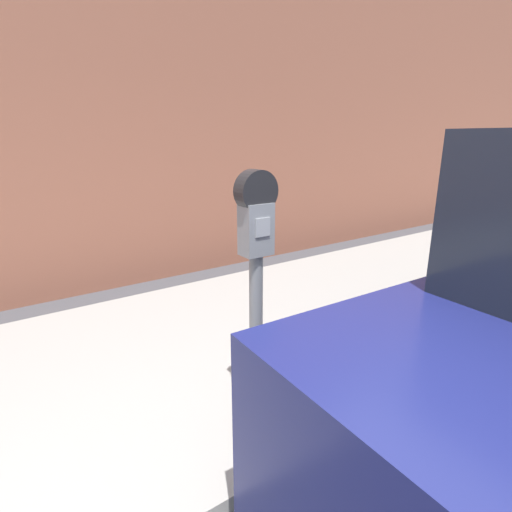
% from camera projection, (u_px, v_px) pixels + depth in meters
% --- Properties ---
extents(sidewalk, '(24.00, 2.80, 0.11)m').
position_uv_depth(sidewalk, '(176.00, 359.00, 3.22)').
color(sidewalk, '#9E9B96').
rests_on(sidewalk, ground_plane).
extents(building_facade, '(24.00, 0.30, 5.09)m').
position_uv_depth(building_facade, '(78.00, 62.00, 4.23)').
color(building_facade, '#935642').
rests_on(building_facade, ground_plane).
extents(parking_meter, '(0.22, 0.13, 1.51)m').
position_uv_depth(parking_meter, '(256.00, 264.00, 2.19)').
color(parking_meter, slate).
rests_on(parking_meter, sidewalk).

